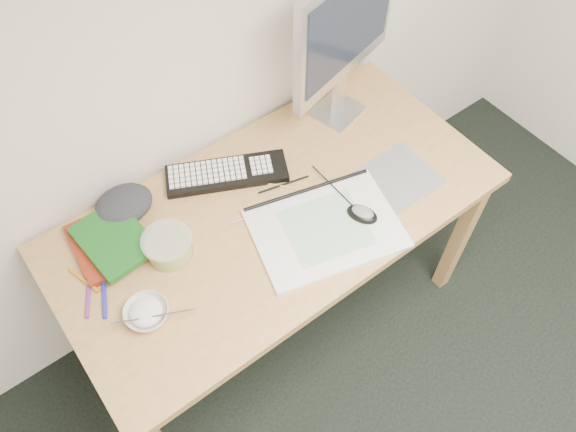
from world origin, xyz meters
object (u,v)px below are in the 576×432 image
(sketchpad, at_px, (326,228))
(rice_bowl, at_px, (147,313))
(keyboard, at_px, (227,174))
(desk, at_px, (277,224))
(monitor, at_px, (345,29))

(sketchpad, bearing_deg, rice_bowl, -172.10)
(keyboard, relative_size, rice_bowl, 3.18)
(sketchpad, xyz_separation_m, rice_bowl, (-0.57, 0.07, 0.01))
(rice_bowl, bearing_deg, keyboard, 32.52)
(desk, xyz_separation_m, keyboard, (-0.05, 0.20, 0.09))
(sketchpad, height_order, keyboard, keyboard)
(monitor, distance_m, rice_bowl, 1.02)
(sketchpad, xyz_separation_m, keyboard, (-0.12, 0.36, 0.01))
(rice_bowl, bearing_deg, sketchpad, -7.06)
(sketchpad, relative_size, monitor, 0.79)
(keyboard, height_order, rice_bowl, rice_bowl)
(monitor, bearing_deg, keyboard, 166.67)
(desk, height_order, rice_bowl, rice_bowl)
(sketchpad, bearing_deg, desk, 131.58)
(rice_bowl, bearing_deg, monitor, 17.75)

